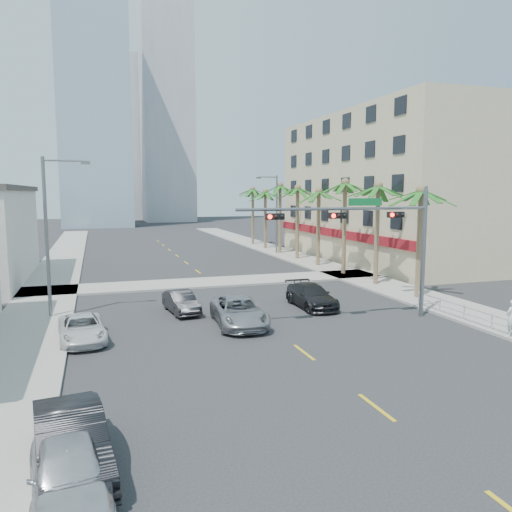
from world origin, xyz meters
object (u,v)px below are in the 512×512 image
(pedestrian, at_px, (512,318))
(car_parked_far, at_px, (82,329))
(traffic_signal_mast, at_px, (375,229))
(car_lane_left, at_px, (181,302))
(car_parked_near, at_px, (68,471))
(car_lane_center, at_px, (239,312))
(car_parked_mid, at_px, (71,442))
(car_lane_right, at_px, (311,296))

(pedestrian, bearing_deg, car_parked_far, -20.77)
(traffic_signal_mast, height_order, car_lane_left, traffic_signal_mast)
(car_parked_far, relative_size, car_lane_left, 1.14)
(car_parked_near, height_order, pedestrian, pedestrian)
(traffic_signal_mast, relative_size, car_lane_left, 2.84)
(car_parked_near, xyz_separation_m, pedestrian, (19.70, 7.01, 0.33))
(car_lane_center, bearing_deg, car_lane_left, 127.60)
(car_parked_mid, relative_size, car_lane_right, 0.98)
(pedestrian, bearing_deg, traffic_signal_mast, -52.73)
(traffic_signal_mast, relative_size, car_parked_mid, 2.33)
(car_parked_far, relative_size, car_lane_center, 0.83)
(car_parked_near, height_order, car_lane_center, car_lane_center)
(traffic_signal_mast, xyz_separation_m, car_lane_right, (-1.85, 4.07, -4.35))
(car_parked_near, relative_size, car_lane_left, 1.09)
(car_parked_near, xyz_separation_m, car_parked_far, (0.00, 13.02, -0.10))
(car_lane_center, bearing_deg, traffic_signal_mast, -6.06)
(traffic_signal_mast, relative_size, pedestrian, 6.12)
(car_lane_center, bearing_deg, pedestrian, -24.60)
(car_parked_near, bearing_deg, car_parked_far, 84.21)
(car_parked_near, relative_size, car_lane_center, 0.79)
(traffic_signal_mast, xyz_separation_m, car_lane_center, (-7.28, 1.33, -4.32))
(car_lane_right, height_order, pedestrian, pedestrian)
(car_parked_near, distance_m, car_lane_right, 21.03)
(car_parked_mid, height_order, car_parked_far, car_parked_mid)
(car_parked_near, height_order, car_parked_mid, car_parked_mid)
(car_parked_far, relative_size, car_lane_right, 0.92)
(pedestrian, bearing_deg, car_lane_right, -59.29)
(pedestrian, bearing_deg, car_parked_mid, 12.37)
(car_lane_right, distance_m, pedestrian, 11.23)
(traffic_signal_mast, distance_m, car_parked_near, 19.95)
(pedestrian, bearing_deg, car_parked_near, 15.78)
(traffic_signal_mast, distance_m, car_parked_far, 15.84)
(car_parked_mid, xyz_separation_m, car_parked_far, (0.00, 11.72, -0.16))
(car_lane_center, bearing_deg, car_lane_right, 31.03)
(car_lane_left, xyz_separation_m, car_lane_center, (2.47, -3.76, 0.10))
(car_parked_mid, distance_m, pedestrian, 20.51)
(pedestrian, bearing_deg, car_lane_center, -32.69)
(car_parked_far, bearing_deg, car_lane_center, -1.13)
(car_lane_left, distance_m, pedestrian, 17.58)
(traffic_signal_mast, bearing_deg, car_lane_right, 114.41)
(car_lane_left, distance_m, car_lane_right, 7.97)
(car_parked_far, distance_m, car_lane_right, 13.73)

